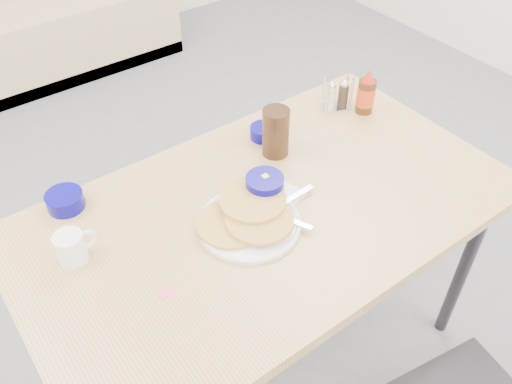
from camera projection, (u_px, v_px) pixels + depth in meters
booth_bench at (15, 22)px, 3.30m from camera, size 1.90×0.56×1.22m
dining_table at (268, 223)px, 1.57m from camera, size 1.40×0.80×0.76m
pancake_plate at (249, 218)px, 1.46m from camera, size 0.28×0.28×0.05m
coffee_mug at (72, 247)px, 1.36m from camera, size 0.11×0.07×0.08m
grits_setting at (265, 189)px, 1.53m from camera, size 0.24×0.22×0.08m
creamer_bowl at (65, 201)px, 1.51m from camera, size 0.10×0.10×0.05m
butter_bowl at (264, 132)px, 1.75m from camera, size 0.09×0.09×0.04m
amber_tumbler at (276, 132)px, 1.65m from camera, size 0.11×0.11×0.16m
condiment_caddy at (337, 97)px, 1.87m from camera, size 0.12×0.09×0.12m
syrup_bottle at (366, 94)px, 1.83m from camera, size 0.06×0.06×0.16m
sugar_wrapper at (166, 293)px, 1.31m from camera, size 0.04×0.02×0.00m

